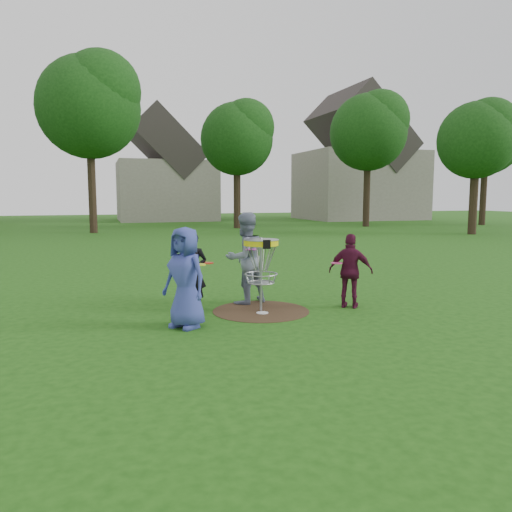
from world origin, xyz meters
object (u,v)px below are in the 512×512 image
object	(u,v)px
player_grey	(245,258)
disc_golf_basket	(261,257)
player_black	(192,272)
player_maroon	(351,271)
player_blue	(185,278)

from	to	relation	value
player_grey	disc_golf_basket	world-z (taller)	player_grey
disc_golf_basket	player_black	bearing A→B (deg)	163.17
player_maroon	player_grey	bearing A→B (deg)	7.19
player_black	disc_golf_basket	bearing A→B (deg)	9.85
player_grey	player_maroon	xyz separation A→B (m)	(1.80, -1.00, -0.20)
player_black	player_maroon	distance (m)	2.99
player_black	player_maroon	xyz separation A→B (m)	(2.93, -0.61, -0.03)
player_blue	disc_golf_basket	distance (m)	1.70
player_maroon	disc_golf_basket	distance (m)	1.77
player_black	disc_golf_basket	distance (m)	1.29
player_black	player_maroon	world-z (taller)	player_black
player_blue	disc_golf_basket	xyz separation A→B (m)	(1.53, 0.71, 0.20)
player_blue	player_grey	distance (m)	2.07
player_black	player_maroon	size ratio (longest dim) A/B	1.04
player_maroon	disc_golf_basket	bearing A→B (deg)	28.27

